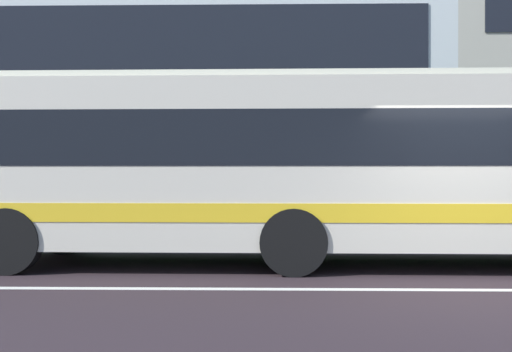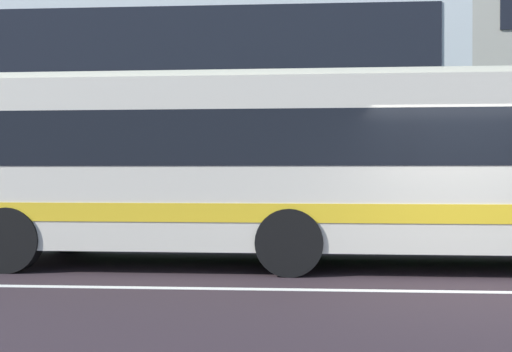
# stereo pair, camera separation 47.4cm
# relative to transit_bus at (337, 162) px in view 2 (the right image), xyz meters

# --- Properties ---
(ground_plane) EXTENTS (160.00, 160.00, 0.00)m
(ground_plane) POSITION_rel_transit_bus_xyz_m (1.67, -2.21, -1.70)
(ground_plane) COLOR #2C2226
(lane_centre_line) EXTENTS (60.00, 0.16, 0.01)m
(lane_centre_line) POSITION_rel_transit_bus_xyz_m (1.67, -2.21, -1.69)
(lane_centre_line) COLOR silver
(lane_centre_line) RESTS_ON ground_plane
(hedge_row_far) EXTENTS (18.33, 1.10, 1.04)m
(hedge_row_far) POSITION_rel_transit_bus_xyz_m (-1.86, 3.50, -1.18)
(hedge_row_far) COLOR #28642D
(hedge_row_far) RESTS_ON ground_plane
(apartment_block_left) EXTENTS (21.40, 11.73, 9.35)m
(apartment_block_left) POSITION_rel_transit_bus_xyz_m (-6.44, 13.28, 2.98)
(apartment_block_left) COLOR silver
(apartment_block_left) RESTS_ON ground_plane
(transit_bus) EXTENTS (12.10, 2.78, 3.07)m
(transit_bus) POSITION_rel_transit_bus_xyz_m (0.00, 0.00, 0.00)
(transit_bus) COLOR beige
(transit_bus) RESTS_ON ground_plane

